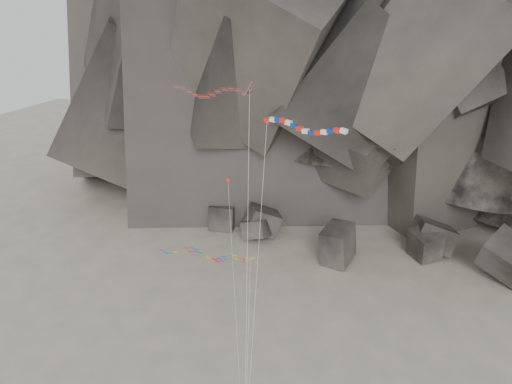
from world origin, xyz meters
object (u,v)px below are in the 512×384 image
(pennant_kite, at_px, (232,254))
(delta_kite, at_px, (207,91))
(parafoil_kite, at_px, (201,254))
(banner_kite, at_px, (302,130))

(pennant_kite, bearing_deg, delta_kite, 137.36)
(parafoil_kite, distance_m, pennant_kite, 6.70)
(delta_kite, distance_m, parafoil_kite, 18.68)
(parafoil_kite, height_order, pennant_kite, pennant_kite)
(parafoil_kite, bearing_deg, banner_kite, -20.78)
(delta_kite, relative_size, parafoil_kite, 2.03)
(delta_kite, xyz_separation_m, banner_kite, (9.09, 1.34, -3.31))
(parafoil_kite, bearing_deg, delta_kite, -53.27)
(delta_kite, bearing_deg, pennant_kite, -26.47)
(delta_kite, distance_m, banner_kite, 9.77)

